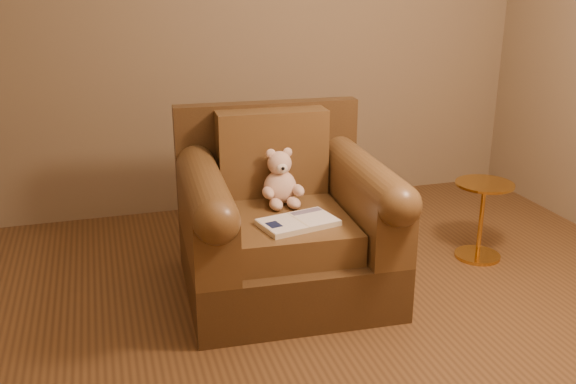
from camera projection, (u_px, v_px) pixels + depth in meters
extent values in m
plane|color=brown|center=(365.00, 334.00, 3.17)|extent=(4.00, 4.00, 0.00)
cube|color=#806B4E|center=(261.00, 22.00, 4.53)|extent=(4.00, 0.02, 2.70)
cube|color=#432D16|center=(285.00, 264.00, 3.56)|extent=(1.14, 1.08, 0.30)
cube|color=#432D16|center=(267.00, 158.00, 3.82)|extent=(1.09, 0.17, 0.67)
cube|color=brown|center=(287.00, 229.00, 3.44)|extent=(0.67, 0.79, 0.16)
cube|color=brown|center=(272.00, 153.00, 3.67)|extent=(0.64, 0.21, 0.49)
cube|color=brown|center=(206.00, 220.00, 3.31)|extent=(0.27, 0.93, 0.35)
cube|color=brown|center=(364.00, 206.00, 3.50)|extent=(0.27, 0.93, 0.35)
cylinder|color=brown|center=(205.00, 189.00, 3.25)|extent=(0.27, 0.93, 0.22)
cylinder|color=brown|center=(366.00, 176.00, 3.45)|extent=(0.27, 0.93, 0.22)
ellipsoid|color=beige|center=(280.00, 187.00, 3.57)|extent=(0.18, 0.17, 0.19)
sphere|color=beige|center=(279.00, 163.00, 3.54)|extent=(0.13, 0.13, 0.13)
ellipsoid|color=beige|center=(271.00, 154.00, 3.51)|extent=(0.05, 0.03, 0.05)
ellipsoid|color=beige|center=(287.00, 152.00, 3.53)|extent=(0.05, 0.03, 0.05)
ellipsoid|color=beige|center=(282.00, 169.00, 3.48)|extent=(0.06, 0.04, 0.05)
sphere|color=black|center=(283.00, 168.00, 3.46)|extent=(0.02, 0.02, 0.02)
ellipsoid|color=beige|center=(268.00, 193.00, 3.48)|extent=(0.06, 0.12, 0.06)
ellipsoid|color=beige|center=(298.00, 190.00, 3.52)|extent=(0.06, 0.12, 0.06)
ellipsoid|color=beige|center=(276.00, 204.00, 3.48)|extent=(0.07, 0.12, 0.06)
ellipsoid|color=beige|center=(294.00, 203.00, 3.50)|extent=(0.07, 0.12, 0.06)
cube|color=beige|center=(298.00, 223.00, 3.27)|extent=(0.42, 0.31, 0.03)
cube|color=white|center=(282.00, 223.00, 3.22)|extent=(0.23, 0.27, 0.00)
cube|color=white|center=(314.00, 217.00, 3.31)|extent=(0.23, 0.27, 0.00)
cube|color=beige|center=(298.00, 220.00, 3.27)|extent=(0.06, 0.23, 0.00)
cube|color=#0F1638|center=(274.00, 225.00, 3.20)|extent=(0.08, 0.09, 0.00)
cube|color=slate|center=(306.00, 211.00, 3.38)|extent=(0.18, 0.08, 0.00)
cylinder|color=gold|center=(477.00, 255.00, 4.01)|extent=(0.28, 0.28, 0.02)
cylinder|color=gold|center=(481.00, 221.00, 3.93)|extent=(0.03, 0.03, 0.45)
cylinder|color=gold|center=(485.00, 184.00, 3.85)|extent=(0.35, 0.35, 0.02)
cylinder|color=gold|center=(485.00, 186.00, 3.86)|extent=(0.03, 0.03, 0.02)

